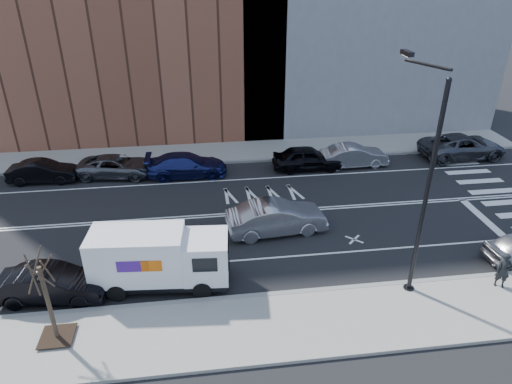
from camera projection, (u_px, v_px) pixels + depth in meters
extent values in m
plane|color=black|center=(230.00, 215.00, 25.03)|extent=(120.00, 120.00, 0.00)
cube|color=gray|center=(248.00, 329.00, 17.25)|extent=(44.00, 3.60, 0.15)
cube|color=gray|center=(220.00, 152.00, 32.74)|extent=(44.00, 3.60, 0.15)
cube|color=gray|center=(243.00, 297.00, 18.83)|extent=(44.00, 0.25, 0.17)
cube|color=gray|center=(221.00, 162.00, 31.15)|extent=(44.00, 0.25, 0.17)
cylinder|color=black|center=(426.00, 197.00, 17.25)|extent=(0.18, 0.18, 9.00)
cylinder|color=black|center=(408.00, 289.00, 19.28)|extent=(0.44, 0.44, 0.20)
sphere|color=black|center=(449.00, 80.00, 15.20)|extent=(0.20, 0.20, 0.20)
cylinder|color=black|center=(426.00, 65.00, 16.63)|extent=(0.11, 3.49, 0.48)
cube|color=black|center=(407.00, 53.00, 18.08)|extent=(0.25, 0.80, 0.18)
cube|color=#FFF2CC|center=(407.00, 56.00, 18.13)|extent=(0.18, 0.55, 0.03)
cube|color=black|center=(57.00, 336.00, 16.72)|extent=(1.20, 1.20, 0.04)
cylinder|color=#382B1E|center=(49.00, 304.00, 16.02)|extent=(0.16, 0.16, 3.20)
cylinder|color=#382B1E|center=(48.00, 271.00, 15.40)|extent=(0.06, 0.80, 1.44)
cylinder|color=#382B1E|center=(44.00, 267.00, 15.59)|extent=(0.81, 0.31, 1.19)
cylinder|color=#382B1E|center=(35.00, 270.00, 15.48)|extent=(0.58, 0.76, 1.50)
cylinder|color=#382B1E|center=(32.00, 275.00, 15.22)|extent=(0.47, 0.61, 1.37)
cylinder|color=#382B1E|center=(40.00, 276.00, 15.17)|extent=(0.72, 0.29, 1.13)
cube|color=black|center=(160.00, 277.00, 19.52)|extent=(5.80, 2.38, 0.27)
cube|color=white|center=(206.00, 256.00, 19.14)|extent=(1.98, 2.11, 1.83)
cube|color=black|center=(228.00, 250.00, 19.05)|extent=(0.19, 1.69, 0.87)
cube|color=black|center=(205.00, 265.00, 18.13)|extent=(1.00, 0.12, 0.64)
cube|color=black|center=(207.00, 238.00, 19.90)|extent=(1.00, 0.12, 0.64)
cube|color=black|center=(228.00, 273.00, 19.60)|extent=(0.29, 1.83, 0.32)
cube|color=white|center=(138.00, 255.00, 18.93)|extent=(3.99, 2.32, 2.10)
cube|color=#47198C|center=(133.00, 267.00, 17.96)|extent=(1.28, 0.12, 0.50)
cube|color=orange|center=(151.00, 266.00, 17.99)|extent=(0.82, 0.09, 0.50)
cube|color=#47198C|center=(142.00, 238.00, 19.78)|extent=(1.28, 0.12, 0.50)
cube|color=orange|center=(159.00, 238.00, 19.81)|extent=(0.82, 0.09, 0.50)
cylinder|color=black|center=(202.00, 290.00, 18.80)|extent=(0.79, 0.32, 0.77)
cylinder|color=black|center=(204.00, 263.00, 20.42)|extent=(0.79, 0.32, 0.77)
cylinder|color=black|center=(117.00, 292.00, 18.65)|extent=(0.79, 0.32, 0.77)
cylinder|color=black|center=(126.00, 266.00, 20.27)|extent=(0.79, 0.32, 0.77)
imported|color=black|center=(43.00, 172.00, 28.39)|extent=(4.21, 1.62, 1.37)
imported|color=#54565C|center=(117.00, 166.00, 29.13)|extent=(5.07, 2.80, 1.34)
imported|color=navy|center=(187.00, 165.00, 29.14)|extent=(5.14, 2.14, 1.48)
imported|color=black|center=(307.00, 158.00, 30.06)|extent=(4.60, 1.91, 1.56)
imported|color=#A3A3A8|center=(354.00, 156.00, 30.50)|extent=(4.55, 1.76, 1.48)
imported|color=#46484D|center=(462.00, 146.00, 31.81)|extent=(6.01, 2.96, 1.64)
imported|color=#9D9CA1|center=(276.00, 218.00, 23.10)|extent=(5.19, 2.27, 1.66)
imported|color=black|center=(52.00, 284.00, 18.58)|extent=(4.56, 1.97, 1.46)
imported|color=black|center=(504.00, 270.00, 19.03)|extent=(0.69, 0.59, 1.61)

